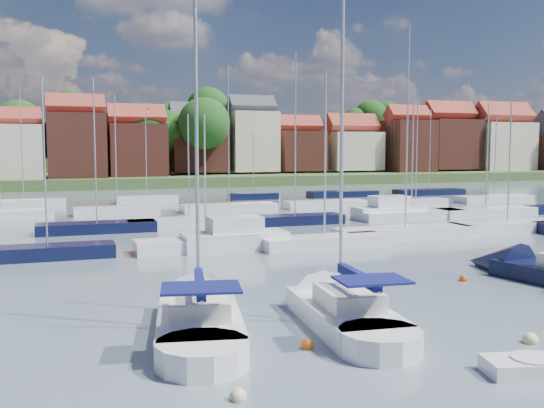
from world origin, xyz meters
name	(u,v)px	position (x,y,z in m)	size (l,w,h in m)	color
ground	(231,216)	(0.00, 40.00, 0.00)	(260.00, 260.00, 0.00)	#4C5A67
sailboat_left	(198,314)	(-11.34, 4.03, 0.36)	(5.04, 11.61, 15.30)	silver
sailboat_centre	(334,309)	(-6.01, 3.00, 0.36)	(3.85, 10.87, 14.51)	silver
sailboat_navy	(543,273)	(7.22, 5.76, 0.36)	(5.04, 11.47, 15.42)	black
tender	(532,366)	(-2.98, -4.58, 0.24)	(3.07, 1.96, 0.61)	silver
buoy_b	(238,400)	(-11.88, -3.46, 0.00)	(0.48, 0.48, 0.48)	beige
buoy_c	(307,348)	(-8.48, -0.16, 0.00)	(0.46, 0.46, 0.46)	#D85914
buoy_d	(530,343)	(-0.88, -2.23, 0.00)	(0.55, 0.55, 0.55)	beige
buoy_e	(463,281)	(3.17, 6.92, 0.00)	(0.44, 0.44, 0.44)	#D85914
marina_field	(265,216)	(1.91, 35.15, 0.43)	(79.62, 41.41, 15.93)	silver
far_shore_town	(139,157)	(2.23, 132.67, 4.61)	(212.46, 90.00, 22.27)	#43542A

